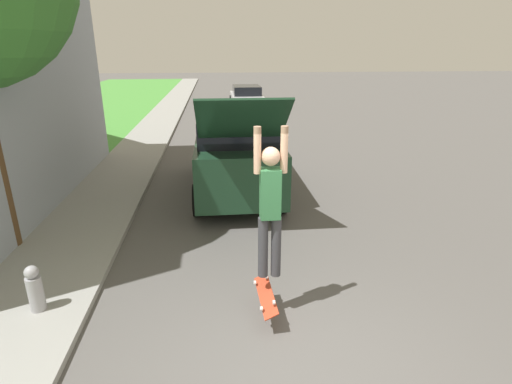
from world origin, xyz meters
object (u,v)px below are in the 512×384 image
(skateboard, at_px, (266,295))
(suv_parked, at_px, (236,149))
(skateboarder, at_px, (270,203))
(car_down_street, at_px, (247,97))
(fire_hydrant, at_px, (35,289))

(skateboard, bearing_deg, suv_parked, 91.09)
(suv_parked, bearing_deg, skateboarder, -88.26)
(car_down_street, bearing_deg, skateboard, -93.90)
(fire_hydrant, bearing_deg, suv_parked, 58.06)
(skateboard, xyz_separation_m, fire_hydrant, (-3.05, 0.36, 0.06))
(suv_parked, distance_m, fire_hydrant, 5.63)
(suv_parked, xyz_separation_m, car_down_street, (1.50, 15.47, -0.48))
(car_down_street, distance_m, skateboarder, 20.55)
(skateboard, height_order, fire_hydrant, fire_hydrant)
(skateboard, bearing_deg, skateboarder, 56.77)
(suv_parked, relative_size, car_down_street, 1.17)
(car_down_street, height_order, skateboarder, skateboarder)
(car_down_street, xyz_separation_m, fire_hydrant, (-4.45, -20.21, -0.21))
(car_down_street, xyz_separation_m, skateboard, (-1.40, -20.57, -0.28))
(suv_parked, xyz_separation_m, skateboarder, (0.15, -5.01, 0.52))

